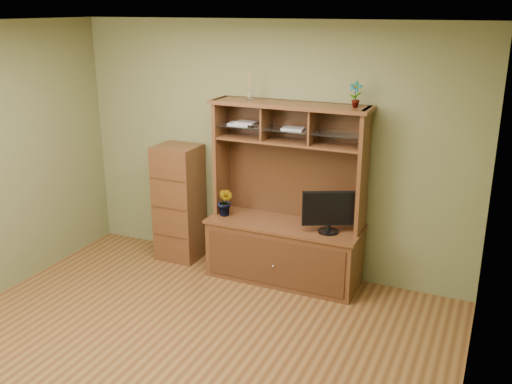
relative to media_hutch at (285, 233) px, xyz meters
The scene contains 8 objects.
room 1.94m from the media_hutch, 99.87° to the right, with size 4.54×4.04×2.74m.
media_hutch is the anchor object (origin of this frame).
monitor 0.62m from the media_hutch, ahead, with size 0.51×0.27×0.43m.
orchid_plant 0.72m from the media_hutch, behind, with size 0.17×0.14×0.32m, color #326021.
top_plant 1.64m from the media_hutch, ahead, with size 0.13×0.09×0.25m, color #285D20.
reed_diffuser 1.56m from the media_hutch, behind, with size 0.06×0.06×0.29m.
magazines 1.18m from the media_hutch, 167.33° to the left, with size 0.84×0.20×0.04m.
side_cabinet 1.33m from the media_hutch, behind, with size 0.48×0.44×1.34m.
Camera 1 is at (2.31, -3.52, 2.82)m, focal length 40.00 mm.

